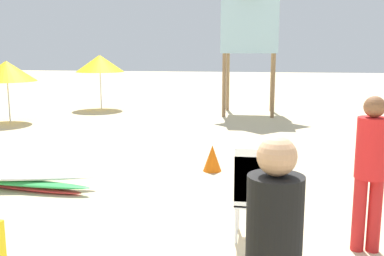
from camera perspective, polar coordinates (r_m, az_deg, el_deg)
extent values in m
cube|color=white|center=(5.19, 8.26, -9.37)|extent=(0.48, 0.48, 0.04)
cube|color=white|center=(4.92, 8.28, -8.02)|extent=(0.48, 0.04, 0.40)
cube|color=white|center=(5.16, 8.29, -8.42)|extent=(0.48, 0.48, 0.04)
cube|color=white|center=(4.89, 8.31, -7.02)|extent=(0.48, 0.04, 0.40)
cube|color=white|center=(5.13, 8.31, -7.47)|extent=(0.48, 0.48, 0.04)
cube|color=white|center=(4.86, 8.34, -6.00)|extent=(0.48, 0.04, 0.40)
cube|color=white|center=(5.10, 8.34, -6.51)|extent=(0.48, 0.48, 0.04)
cube|color=white|center=(4.84, 8.37, -4.98)|extent=(0.48, 0.04, 0.40)
cylinder|color=white|center=(5.47, 10.48, -10.97)|extent=(0.04, 0.04, 0.42)
cylinder|color=white|center=(5.47, 5.99, -10.84)|extent=(0.04, 0.04, 0.42)
cylinder|color=white|center=(5.08, 10.59, -12.66)|extent=(0.04, 0.04, 0.42)
cylinder|color=white|center=(5.08, 5.73, -12.52)|extent=(0.04, 0.04, 0.42)
ellipsoid|color=red|center=(7.44, -20.82, -7.12)|extent=(2.05, 0.58, 0.08)
ellipsoid|color=green|center=(7.45, -21.89, -6.53)|extent=(2.56, 0.51, 0.08)
ellipsoid|color=white|center=(7.35, -20.77, -6.02)|extent=(2.21, 0.70, 0.08)
cylinder|color=black|center=(2.59, 10.60, -13.04)|extent=(0.32, 0.32, 0.65)
sphere|color=tan|center=(2.45, 10.93, -3.60)|extent=(0.22, 0.22, 0.22)
cylinder|color=red|center=(5.16, 20.80, -10.40)|extent=(0.14, 0.14, 0.82)
cylinder|color=red|center=(5.20, 22.56, -10.37)|extent=(0.14, 0.14, 0.82)
cylinder|color=red|center=(4.98, 22.23, -2.42)|extent=(0.32, 0.32, 0.65)
sphere|color=brown|center=(4.91, 22.57, 2.55)|extent=(0.22, 0.22, 0.22)
cylinder|color=olive|center=(14.31, 4.17, 5.54)|extent=(0.12, 0.12, 2.04)
cylinder|color=olive|center=(14.27, 10.45, 5.38)|extent=(0.12, 0.12, 2.04)
cylinder|color=olive|center=(15.86, 4.65, 5.98)|extent=(0.12, 0.12, 2.04)
cylinder|color=olive|center=(15.82, 10.32, 5.84)|extent=(0.12, 0.12, 2.04)
cube|color=#A3CCDC|center=(15.02, 7.57, 13.02)|extent=(1.80, 1.80, 1.80)
cylinder|color=beige|center=(14.36, -22.71, 4.38)|extent=(0.04, 0.04, 1.83)
cone|color=yellow|center=(14.32, -22.88, 6.81)|extent=(1.73, 1.73, 0.61)
cylinder|color=beige|center=(16.58, -11.76, 5.85)|extent=(0.04, 0.04, 1.97)
cone|color=yellow|center=(16.55, -11.85, 8.19)|extent=(1.76, 1.76, 0.62)
cone|color=orange|center=(7.93, 2.65, -3.91)|extent=(0.33, 0.33, 0.48)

